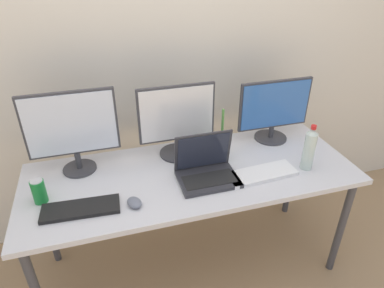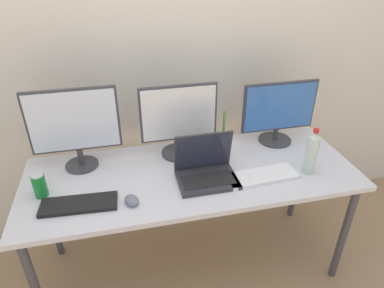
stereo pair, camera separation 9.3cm
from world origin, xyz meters
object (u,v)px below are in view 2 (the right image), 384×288
(work_desk, at_px, (192,181))
(monitor_left, at_px, (74,125))
(mouse_by_keyboard, at_px, (132,200))
(water_bottle, at_px, (312,153))
(monitor_right, at_px, (279,111))
(laptop_silver, at_px, (206,169))
(bamboo_vase, at_px, (223,152))
(keyboard_main, at_px, (79,204))
(keyboard_aux, at_px, (262,176))
(monitor_center, at_px, (179,119))
(soda_can_near_keyboard, at_px, (40,186))

(work_desk, xyz_separation_m, monitor_left, (-0.60, 0.20, 0.32))
(work_desk, bearing_deg, mouse_by_keyboard, -151.11)
(monitor_left, height_order, water_bottle, monitor_left)
(monitor_right, xyz_separation_m, laptop_silver, (-0.54, -0.29, -0.15))
(water_bottle, distance_m, bamboo_vase, 0.49)
(keyboard_main, xyz_separation_m, keyboard_aux, (0.95, 0.02, 0.00))
(monitor_right, xyz_separation_m, mouse_by_keyboard, (-0.94, -0.41, -0.19))
(keyboard_aux, xyz_separation_m, bamboo_vase, (-0.16, 0.21, 0.05))
(monitor_center, xyz_separation_m, monitor_right, (0.63, 0.01, -0.02))
(monitor_center, xyz_separation_m, water_bottle, (0.66, -0.35, -0.11))
(work_desk, relative_size, bamboo_vase, 5.63)
(keyboard_main, distance_m, keyboard_aux, 0.95)
(laptop_silver, height_order, keyboard_aux, laptop_silver)
(keyboard_aux, bearing_deg, laptop_silver, 163.32)
(mouse_by_keyboard, distance_m, bamboo_vase, 0.60)
(work_desk, height_order, laptop_silver, laptop_silver)
(monitor_center, xyz_separation_m, bamboo_vase, (0.23, -0.14, -0.17))
(bamboo_vase, bearing_deg, keyboard_main, -164.36)
(monitor_left, bearing_deg, bamboo_vase, -9.46)
(monitor_right, relative_size, keyboard_main, 1.29)
(soda_can_near_keyboard, height_order, bamboo_vase, bamboo_vase)
(bamboo_vase, bearing_deg, monitor_center, 148.63)
(work_desk, distance_m, mouse_by_keyboard, 0.40)
(monitor_right, relative_size, soda_can_near_keyboard, 3.72)
(bamboo_vase, bearing_deg, keyboard_aux, -51.97)
(work_desk, distance_m, laptop_silver, 0.15)
(soda_can_near_keyboard, bearing_deg, water_bottle, -4.59)
(keyboard_aux, bearing_deg, monitor_center, 135.05)
(monitor_right, bearing_deg, monitor_center, -178.77)
(monitor_center, xyz_separation_m, laptop_silver, (0.09, -0.27, -0.17))
(monitor_center, height_order, laptop_silver, monitor_center)
(work_desk, distance_m, monitor_right, 0.69)
(monitor_right, distance_m, soda_can_near_keyboard, 1.41)
(water_bottle, relative_size, soda_can_near_keyboard, 2.15)
(monitor_right, distance_m, mouse_by_keyboard, 1.05)
(monitor_right, relative_size, water_bottle, 1.73)
(keyboard_aux, bearing_deg, mouse_by_keyboard, -179.01)
(keyboard_main, bearing_deg, monitor_right, 20.85)
(water_bottle, xyz_separation_m, bamboo_vase, (-0.43, 0.21, -0.06))
(soda_can_near_keyboard, bearing_deg, keyboard_main, -33.75)
(monitor_right, bearing_deg, mouse_by_keyboard, -156.56)
(keyboard_aux, bearing_deg, keyboard_main, 177.67)
(keyboard_main, height_order, mouse_by_keyboard, mouse_by_keyboard)
(water_bottle, bearing_deg, mouse_by_keyboard, -177.25)
(laptop_silver, bearing_deg, soda_can_near_keyboard, 177.52)
(keyboard_aux, distance_m, mouse_by_keyboard, 0.71)
(monitor_right, height_order, water_bottle, monitor_right)
(keyboard_aux, distance_m, bamboo_vase, 0.27)
(monitor_left, height_order, mouse_by_keyboard, monitor_left)
(laptop_silver, distance_m, soda_can_near_keyboard, 0.84)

